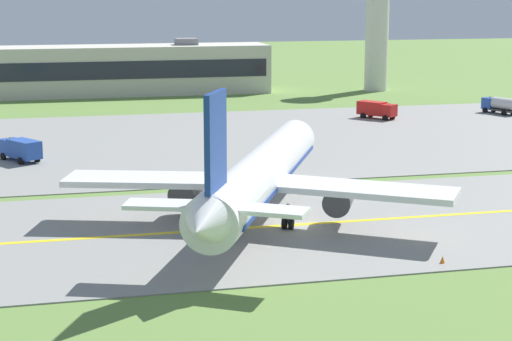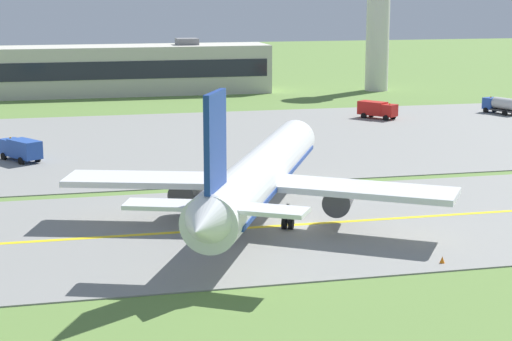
{
  "view_description": "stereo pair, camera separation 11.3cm",
  "coord_description": "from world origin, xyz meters",
  "views": [
    {
      "loc": [
        -19.53,
        -67.05,
        19.23
      ],
      "look_at": [
        -2.41,
        4.0,
        4.0
      ],
      "focal_mm": 61.26,
      "sensor_mm": 36.0,
      "label": 1
    },
    {
      "loc": [
        -19.42,
        -67.07,
        19.23
      ],
      "look_at": [
        -2.41,
        4.0,
        4.0
      ],
      "focal_mm": 61.26,
      "sensor_mm": 36.0,
      "label": 2
    }
  ],
  "objects": [
    {
      "name": "control_tower",
      "position": [
        42.37,
        91.24,
        15.46
      ],
      "size": [
        7.6,
        7.6,
        25.54
      ],
      "color": "silver",
      "rests_on": "ground"
    },
    {
      "name": "airplane_lead",
      "position": [
        -2.62,
        1.56,
        4.13
      ],
      "size": [
        30.79,
        37.19,
        12.7
      ],
      "color": "white",
      "rests_on": "ground"
    },
    {
      "name": "traffic_cone_near_edge",
      "position": [
        7.69,
        13.24,
        0.3
      ],
      "size": [
        0.44,
        0.44,
        0.6
      ],
      "primitive_type": "cone",
      "color": "orange",
      "rests_on": "ground"
    },
    {
      "name": "taxiway_strip",
      "position": [
        0.0,
        0.0,
        0.05
      ],
      "size": [
        240.0,
        28.0,
        0.1
      ],
      "primitive_type": "cube",
      "color": "gray",
      "rests_on": "ground"
    },
    {
      "name": "taxiway_centreline",
      "position": [
        0.0,
        0.0,
        0.11
      ],
      "size": [
        220.0,
        0.6,
        0.01
      ],
      "primitive_type": "cube",
      "color": "yellow",
      "rests_on": "taxiway_strip"
    },
    {
      "name": "service_truck_pushback",
      "position": [
        49.35,
        55.77,
        1.53
      ],
      "size": [
        4.0,
        6.34,
        2.65
      ],
      "color": "#264CA5",
      "rests_on": "ground"
    },
    {
      "name": "service_truck_baggage",
      "position": [
        28.65,
        55.4,
        1.53
      ],
      "size": [
        5.22,
        6.04,
        2.6
      ],
      "color": "red",
      "rests_on": "ground"
    },
    {
      "name": "apron_pad",
      "position": [
        10.0,
        42.0,
        0.05
      ],
      "size": [
        140.0,
        52.0,
        0.1
      ],
      "primitive_type": "cube",
      "color": "gray",
      "rests_on": "ground"
    },
    {
      "name": "service_truck_fuel",
      "position": [
        -22.73,
        33.55,
        1.53
      ],
      "size": [
        4.94,
        6.17,
        2.6
      ],
      "color": "#264CA5",
      "rests_on": "ground"
    },
    {
      "name": "ground_plane",
      "position": [
        0.0,
        0.0,
        0.0
      ],
      "size": [
        500.0,
        500.0,
        0.0
      ],
      "primitive_type": "plane",
      "color": "olive"
    },
    {
      "name": "terminal_building",
      "position": [
        -3.63,
        96.65,
        4.5
      ],
      "size": [
        50.38,
        11.27,
        10.15
      ],
      "color": "beige",
      "rests_on": "ground"
    },
    {
      "name": "traffic_cone_mid_edge",
      "position": [
        7.33,
        -12.32,
        0.3
      ],
      "size": [
        0.44,
        0.44,
        0.6
      ],
      "primitive_type": "cone",
      "color": "orange",
      "rests_on": "ground"
    }
  ]
}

